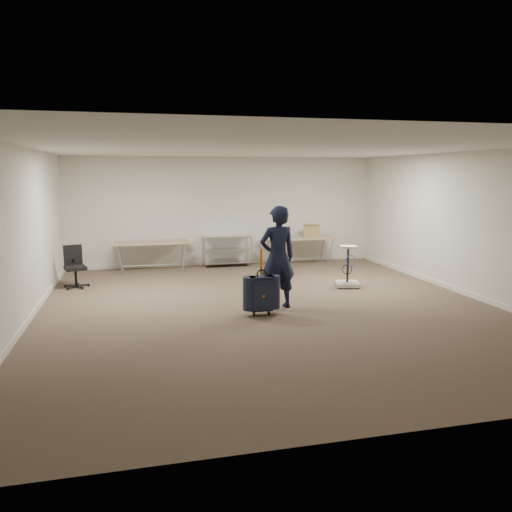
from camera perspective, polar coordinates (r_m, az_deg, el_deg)
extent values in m
plane|color=brown|center=(8.96, 1.53, -5.94)|extent=(9.00, 9.00, 0.00)
plane|color=beige|center=(13.07, -3.63, 5.13)|extent=(8.00, 0.00, 8.00)
plane|color=beige|center=(4.56, 16.58, -3.25)|extent=(8.00, 0.00, 8.00)
plane|color=beige|center=(8.57, -25.22, 2.01)|extent=(0.00, 9.00, 9.00)
plane|color=beige|center=(10.47, 23.23, 3.33)|extent=(0.00, 9.00, 9.00)
plane|color=silver|center=(8.65, 1.61, 12.25)|extent=(8.00, 8.00, 0.00)
cube|color=silver|center=(13.23, -3.56, -0.72)|extent=(8.00, 0.02, 0.10)
cube|color=silver|center=(8.82, -24.54, -6.71)|extent=(0.02, 9.00, 0.10)
cube|color=silver|center=(10.68, 22.72, -3.89)|extent=(0.02, 9.00, 0.10)
cube|color=#A08562|center=(12.40, -11.82, 1.52)|extent=(1.80, 0.75, 0.03)
cylinder|color=#979A9F|center=(12.49, -11.74, -1.04)|extent=(1.50, 0.02, 0.02)
cylinder|color=#979A9F|center=(12.16, -15.25, -0.51)|extent=(0.13, 0.04, 0.69)
cylinder|color=#979A9F|center=(12.21, -8.20, -0.23)|extent=(0.13, 0.04, 0.69)
cylinder|color=#979A9F|center=(12.75, -15.18, -0.05)|extent=(0.13, 0.04, 0.69)
cylinder|color=#979A9F|center=(12.80, -8.46, 0.20)|extent=(0.13, 0.04, 0.69)
cube|color=#A08562|center=(13.08, 5.06, 2.08)|extent=(1.80, 0.75, 0.03)
cylinder|color=#979A9F|center=(13.16, 5.02, -0.35)|extent=(1.50, 0.02, 0.02)
cylinder|color=#979A9F|center=(12.63, 2.24, 0.18)|extent=(0.13, 0.04, 0.69)
cylinder|color=#979A9F|center=(13.11, 8.56, 0.42)|extent=(0.13, 0.04, 0.69)
cylinder|color=#979A9F|center=(13.20, 1.53, 0.58)|extent=(0.13, 0.04, 0.69)
cylinder|color=#979A9F|center=(13.66, 7.62, 0.80)|extent=(0.13, 0.04, 0.69)
cylinder|color=#B8BBBF|center=(12.58, -5.85, 0.34)|extent=(0.02, 0.02, 0.80)
cylinder|color=#B8BBBF|center=(12.79, -0.52, 0.54)|extent=(0.02, 0.02, 0.80)
cylinder|color=#B8BBBF|center=(13.02, -6.12, 0.64)|extent=(0.02, 0.02, 0.80)
cylinder|color=#B8BBBF|center=(13.23, -0.96, 0.83)|extent=(0.02, 0.02, 0.80)
cube|color=#B8BBBF|center=(12.94, -3.34, -0.72)|extent=(1.20, 0.45, 0.02)
cube|color=#B8BBBF|center=(12.88, -3.35, 0.81)|extent=(1.20, 0.45, 0.02)
cube|color=#B8BBBF|center=(12.84, -3.36, 2.27)|extent=(1.20, 0.45, 0.01)
imported|color=black|center=(8.77, 2.47, -0.17)|extent=(0.72, 0.52, 1.82)
cube|color=#151E30|center=(8.40, 0.63, -4.22)|extent=(0.42, 0.25, 0.56)
cube|color=black|center=(8.50, 0.58, -6.14)|extent=(0.38, 0.18, 0.03)
cylinder|color=black|center=(8.46, -0.23, -6.60)|extent=(0.03, 0.08, 0.08)
cylinder|color=black|center=(8.53, 1.47, -6.47)|extent=(0.03, 0.08, 0.08)
torus|color=black|center=(8.33, 0.63, -2.12)|extent=(0.18, 0.03, 0.18)
cube|color=orange|center=(8.31, 0.59, -0.70)|extent=(0.04, 0.01, 0.43)
cylinder|color=black|center=(11.16, -19.84, -3.21)|extent=(0.54, 0.54, 0.08)
cylinder|color=black|center=(11.12, -19.89, -2.29)|extent=(0.05, 0.05, 0.36)
cube|color=black|center=(11.09, -19.95, -1.30)|extent=(0.51, 0.51, 0.07)
cube|color=black|center=(11.24, -20.20, 0.12)|extent=(0.38, 0.16, 0.43)
cube|color=beige|center=(10.77, 10.42, -3.16)|extent=(0.58, 0.58, 0.08)
cylinder|color=black|center=(10.53, 9.89, -3.63)|extent=(0.06, 0.06, 0.04)
cylinder|color=black|center=(10.73, 10.38, -0.93)|extent=(0.05, 0.05, 0.76)
cube|color=beige|center=(10.63, 10.55, 1.04)|extent=(0.40, 0.36, 0.04)
torus|color=blue|center=(10.62, 10.90, -0.53)|extent=(0.26, 0.16, 0.23)
cube|color=olive|center=(13.20, 6.35, 2.89)|extent=(0.50, 0.43, 0.31)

